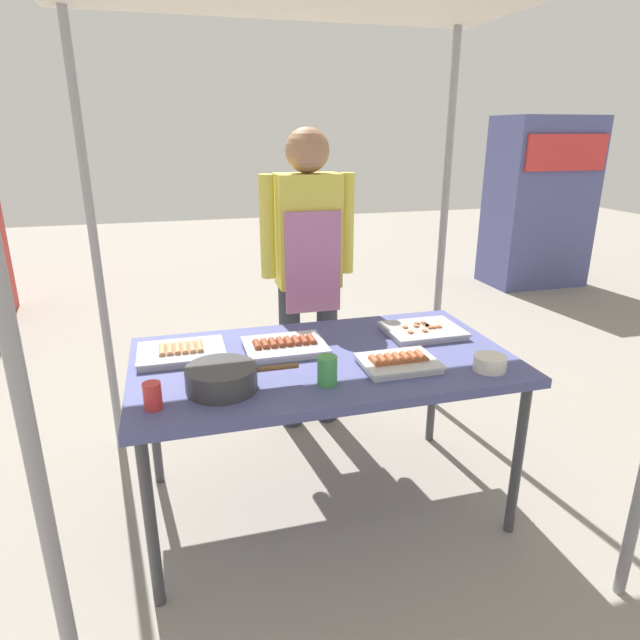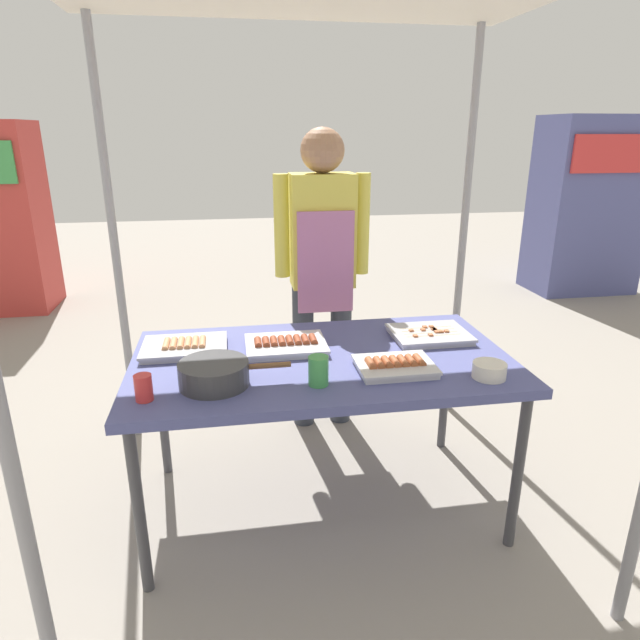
# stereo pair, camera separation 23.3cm
# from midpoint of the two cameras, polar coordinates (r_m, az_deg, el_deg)

# --- Properties ---
(ground_plane) EXTENTS (18.00, 18.00, 0.00)m
(ground_plane) POSITION_cam_midpoint_polar(r_m,az_deg,el_deg) (2.72, -2.29, -18.60)
(ground_plane) COLOR gray
(stall_table) EXTENTS (1.60, 0.90, 0.75)m
(stall_table) POSITION_cam_midpoint_polar(r_m,az_deg,el_deg) (2.36, -2.51, -5.08)
(stall_table) COLOR #4C518C
(stall_table) RESTS_ON ground
(tray_grilled_sausages) EXTENTS (0.37, 0.28, 0.05)m
(tray_grilled_sausages) POSITION_cam_midpoint_polar(r_m,az_deg,el_deg) (2.44, -16.89, -3.28)
(tray_grilled_sausages) COLOR #ADADB2
(tray_grilled_sausages) RESTS_ON stall_table
(tray_meat_skewers) EXTENTS (0.35, 0.29, 0.04)m
(tray_meat_skewers) POSITION_cam_midpoint_polar(r_m,az_deg,el_deg) (2.62, 8.15, -1.15)
(tray_meat_skewers) COLOR #ADADB2
(tray_meat_skewers) RESTS_ON stall_table
(tray_pork_links) EXTENTS (0.35, 0.28, 0.05)m
(tray_pork_links) POSITION_cam_midpoint_polar(r_m,az_deg,el_deg) (2.41, -6.45, -2.76)
(tray_pork_links) COLOR silver
(tray_pork_links) RESTS_ON stall_table
(tray_spring_rolls) EXTENTS (0.31, 0.24, 0.05)m
(tray_spring_rolls) POSITION_cam_midpoint_polar(r_m,az_deg,el_deg) (2.24, 5.22, -4.49)
(tray_spring_rolls) COLOR silver
(tray_spring_rolls) RESTS_ON stall_table
(cooking_wok) EXTENTS (0.43, 0.27, 0.09)m
(cooking_wok) POSITION_cam_midpoint_polar(r_m,az_deg,el_deg) (2.09, -13.34, -5.89)
(cooking_wok) COLOR #38383A
(cooking_wok) RESTS_ON stall_table
(condiment_bowl) EXTENTS (0.13, 0.13, 0.06)m
(condiment_bowl) POSITION_cam_midpoint_polar(r_m,az_deg,el_deg) (2.27, 14.48, -4.42)
(condiment_bowl) COLOR silver
(condiment_bowl) RESTS_ON stall_table
(drink_cup_near_edge) EXTENTS (0.08, 0.08, 0.11)m
(drink_cup_near_edge) POSITION_cam_midpoint_polar(r_m,az_deg,el_deg) (2.07, -2.48, -5.36)
(drink_cup_near_edge) COLOR #3F994C
(drink_cup_near_edge) RESTS_ON stall_table
(drink_cup_by_wok) EXTENTS (0.06, 0.06, 0.10)m
(drink_cup_by_wok) POSITION_cam_midpoint_polar(r_m,az_deg,el_deg) (2.02, -20.25, -7.50)
(drink_cup_by_wok) COLOR red
(drink_cup_by_wok) RESTS_ON stall_table
(vendor_woman) EXTENTS (0.52, 0.24, 1.68)m
(vendor_woman) POSITION_cam_midpoint_polar(r_m,az_deg,el_deg) (3.01, -3.47, 6.42)
(vendor_woman) COLOR #333842
(vendor_woman) RESTS_ON ground
(neighbor_stall_right) EXTENTS (1.05, 0.68, 1.82)m
(neighbor_stall_right) POSITION_cam_midpoint_polar(r_m,az_deg,el_deg) (6.60, 20.89, 11.34)
(neighbor_stall_right) COLOR #4C518C
(neighbor_stall_right) RESTS_ON ground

